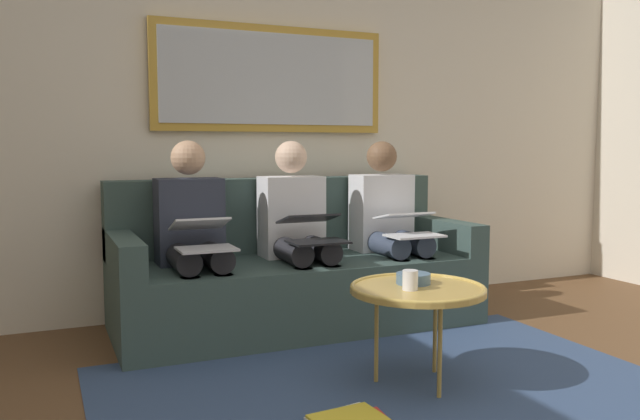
% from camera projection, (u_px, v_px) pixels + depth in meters
% --- Properties ---
extents(wall_rear, '(6.00, 0.12, 2.60)m').
position_uv_depth(wall_rear, '(267.00, 118.00, 4.38)').
color(wall_rear, beige).
rests_on(wall_rear, ground_plane).
extents(area_rug, '(2.60, 1.80, 0.01)m').
position_uv_depth(area_rug, '(395.00, 391.00, 2.91)').
color(area_rug, '#33476B').
rests_on(area_rug, ground_plane).
extents(couch, '(2.20, 0.90, 0.90)m').
position_uv_depth(couch, '(293.00, 274.00, 4.03)').
color(couch, '#384C47').
rests_on(couch, ground_plane).
extents(framed_mirror, '(1.59, 0.05, 0.70)m').
position_uv_depth(framed_mirror, '(271.00, 79.00, 4.27)').
color(framed_mirror, '#B7892D').
extents(coffee_table, '(0.62, 0.62, 0.47)m').
position_uv_depth(coffee_table, '(418.00, 290.00, 2.97)').
color(coffee_table, tan).
rests_on(coffee_table, ground_plane).
extents(cup, '(0.07, 0.07, 0.09)m').
position_uv_depth(cup, '(410.00, 280.00, 2.91)').
color(cup, silver).
rests_on(cup, coffee_table).
extents(bowl, '(0.16, 0.16, 0.05)m').
position_uv_depth(bowl, '(413.00, 278.00, 3.04)').
color(bowl, slate).
rests_on(bowl, coffee_table).
extents(person_left, '(0.38, 0.58, 1.14)m').
position_uv_depth(person_left, '(389.00, 223.00, 4.20)').
color(person_left, silver).
rests_on(person_left, couch).
extents(laptop_white, '(0.33, 0.34, 0.14)m').
position_uv_depth(laptop_white, '(409.00, 224.00, 3.97)').
color(laptop_white, white).
extents(person_middle, '(0.38, 0.58, 1.14)m').
position_uv_depth(person_middle, '(297.00, 228.00, 3.94)').
color(person_middle, silver).
rests_on(person_middle, couch).
extents(laptop_black, '(0.33, 0.37, 0.16)m').
position_uv_depth(laptop_black, '(312.00, 229.00, 3.72)').
color(laptop_black, black).
extents(person_right, '(0.38, 0.58, 1.14)m').
position_uv_depth(person_right, '(193.00, 233.00, 3.69)').
color(person_right, '#2D3342').
rests_on(person_right, couch).
extents(laptop_silver, '(0.30, 0.38, 0.17)m').
position_uv_depth(laptop_silver, '(203.00, 235.00, 3.47)').
color(laptop_silver, silver).
extents(magazine_stack, '(0.33, 0.25, 0.03)m').
position_uv_depth(magazine_stack, '(350.00, 420.00, 2.57)').
color(magazine_stack, red).
rests_on(magazine_stack, ground_plane).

